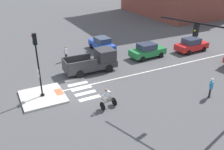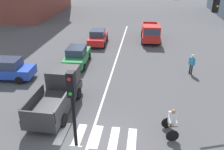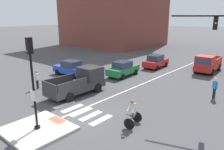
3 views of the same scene
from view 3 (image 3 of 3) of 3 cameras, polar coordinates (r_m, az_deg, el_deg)
name	(u,v)px [view 3 (image 3 of 3)]	position (r m, az deg, el deg)	size (l,w,h in m)	color
ground_plane	(77,114)	(14.72, -9.28, -10.07)	(300.00, 300.00, 0.00)	#474749
traffic_island	(38,129)	(13.23, -19.10, -13.41)	(3.49, 3.34, 0.15)	#B2AFA8
tactile_pad_front	(57,120)	(13.81, -14.35, -11.42)	(1.10, 0.60, 0.01)	#DB5B38
signal_pole	(32,76)	(12.11, -20.38, -0.28)	(0.44, 0.38, 5.07)	black
crosswalk_stripe_a	(64,105)	(16.28, -12.49, -7.71)	(0.44, 1.80, 0.01)	silver
crosswalk_stripe_b	(73,108)	(15.60, -10.41, -8.62)	(0.44, 1.80, 0.01)	silver
crosswalk_stripe_c	(81,112)	(14.95, -8.13, -9.60)	(0.44, 1.80, 0.01)	silver
crosswalk_stripe_d	(91,116)	(14.33, -5.64, -10.65)	(0.44, 1.80, 0.01)	silver
crosswalk_stripe_e	(101,120)	(13.74, -2.90, -11.77)	(0.44, 1.80, 0.01)	silver
lane_centre_line	(151,80)	(22.19, 10.21, -1.44)	(0.14, 28.00, 0.01)	silver
building_corner_right	(114,4)	(51.35, 0.42, 18.18)	(19.78, 17.60, 18.09)	brown
car_green_westbound_far	(123,69)	(23.41, 2.91, 1.68)	(2.00, 4.18, 1.64)	#237A3D
car_blue_cross_left	(71,68)	(24.09, -10.85, 1.81)	(4.19, 2.02, 1.64)	#2347B7
car_red_westbound_distant	(156,61)	(27.85, 11.51, 3.55)	(1.98, 4.17, 1.64)	red
pickup_truck_charcoal_westbound_near	(80,82)	(18.18, -8.34, -1.83)	(2.11, 5.12, 2.08)	#2D2D30
pickup_truck_red_eastbound_distant	(207,64)	(27.26, 23.88, 2.67)	(2.20, 5.17, 2.08)	red
cyclist	(133,112)	(12.72, 5.53, -9.78)	(0.83, 1.18, 1.68)	black
pedestrian_at_curb_left	(37,78)	(20.21, -19.26, -0.80)	(0.36, 0.50, 1.67)	black
pedestrian_waiting_far_side	(215,86)	(18.69, 25.58, -2.70)	(0.45, 0.40, 1.67)	black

